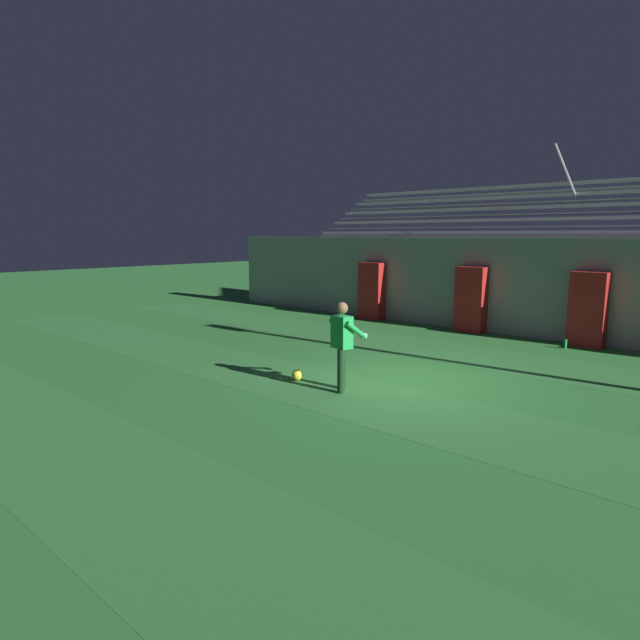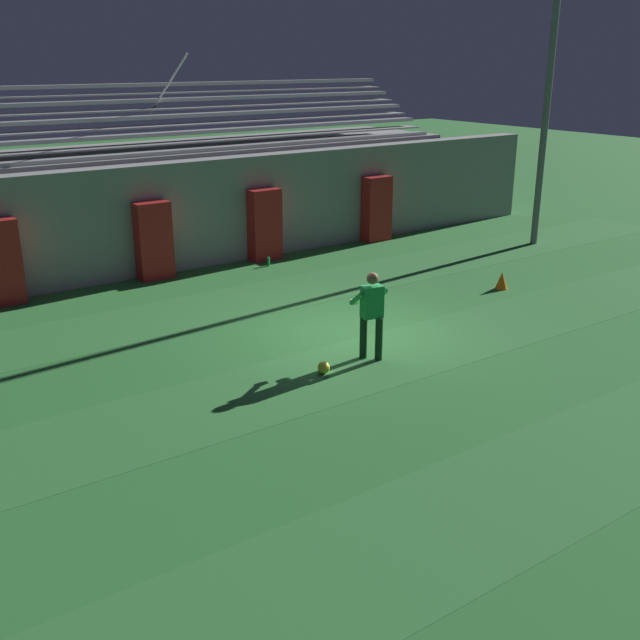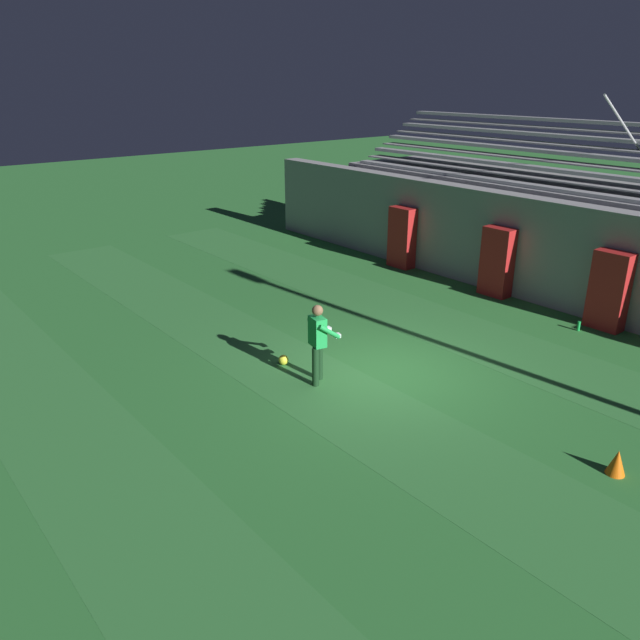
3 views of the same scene
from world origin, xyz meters
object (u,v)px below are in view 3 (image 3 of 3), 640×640
(goalkeeper, at_px, (318,339))
(traffic_cone, at_px, (617,462))
(soccer_ball, at_px, (284,360))
(water_bottle, at_px, (579,326))
(padding_pillar_gate_left, at_px, (497,262))
(padding_pillar_gate_right, at_px, (609,291))
(padding_pillar_far_left, at_px, (402,238))

(goalkeeper, bearing_deg, traffic_cone, 16.75)
(traffic_cone, bearing_deg, soccer_ball, -165.48)
(goalkeeper, bearing_deg, water_bottle, 74.25)
(traffic_cone, distance_m, water_bottle, 6.16)
(padding_pillar_gate_left, height_order, goalkeeper, padding_pillar_gate_left)
(padding_pillar_gate_right, relative_size, goalkeeper, 1.17)
(soccer_ball, height_order, water_bottle, water_bottle)
(padding_pillar_gate_left, xyz_separation_m, water_bottle, (2.96, -0.63, -0.85))
(padding_pillar_far_left, bearing_deg, traffic_cone, -29.34)
(padding_pillar_gate_left, xyz_separation_m, padding_pillar_far_left, (-3.67, 0.00, 0.00))
(goalkeeper, relative_size, water_bottle, 6.96)
(traffic_cone, bearing_deg, goalkeeper, -163.25)
(padding_pillar_gate_left, relative_size, padding_pillar_far_left, 1.00)
(traffic_cone, bearing_deg, water_bottle, 124.72)
(goalkeeper, distance_m, water_bottle, 6.99)
(padding_pillar_gate_right, distance_m, padding_pillar_far_left, 6.91)
(water_bottle, bearing_deg, traffic_cone, -55.28)
(padding_pillar_gate_left, distance_m, water_bottle, 3.14)
(padding_pillar_gate_left, height_order, soccer_ball, padding_pillar_gate_left)
(padding_pillar_gate_left, relative_size, traffic_cone, 4.63)
(padding_pillar_gate_right, relative_size, soccer_ball, 8.85)
(soccer_ball, relative_size, traffic_cone, 0.52)
(padding_pillar_far_left, height_order, goalkeeper, padding_pillar_far_left)
(padding_pillar_gate_right, relative_size, traffic_cone, 4.63)
(padding_pillar_far_left, relative_size, soccer_ball, 8.85)
(padding_pillar_gate_right, xyz_separation_m, traffic_cone, (3.21, -5.69, -0.76))
(goalkeeper, height_order, soccer_ball, goalkeeper)
(soccer_ball, distance_m, traffic_cone, 6.72)
(soccer_ball, height_order, traffic_cone, traffic_cone)
(traffic_cone, relative_size, water_bottle, 1.75)
(goalkeeper, height_order, water_bottle, goalkeeper)
(padding_pillar_far_left, xyz_separation_m, traffic_cone, (10.13, -5.69, -0.76))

